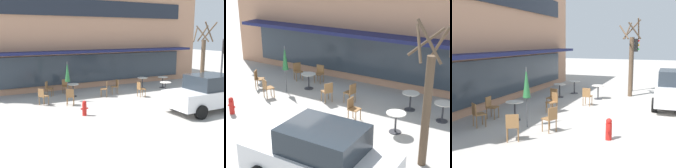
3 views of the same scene
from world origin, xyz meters
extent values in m
plane|color=#ADA8A0|center=(0.00, 0.00, 0.00)|extent=(80.00, 80.00, 0.00)
cube|color=tan|center=(0.00, 10.00, 3.74)|extent=(18.21, 8.00, 7.47)
cube|color=#191E4C|center=(0.00, 5.45, 2.55)|extent=(15.48, 1.10, 0.16)
cube|color=#2D3842|center=(0.00, 5.94, 1.35)|extent=(14.57, 0.10, 1.90)
cylinder|color=#333338|center=(2.64, 3.92, 0.01)|extent=(0.44, 0.44, 0.03)
cylinder|color=#333338|center=(2.64, 3.92, 0.38)|extent=(0.07, 0.07, 0.70)
cylinder|color=silver|center=(2.64, 3.92, 0.74)|extent=(0.70, 0.70, 0.03)
cylinder|color=#333338|center=(4.07, 3.53, 0.01)|extent=(0.44, 0.44, 0.03)
cylinder|color=#333338|center=(4.07, 3.53, 0.38)|extent=(0.07, 0.07, 0.70)
cylinder|color=silver|center=(4.07, 3.53, 0.74)|extent=(0.70, 0.70, 0.03)
cylinder|color=#333338|center=(2.89, 1.76, 0.01)|extent=(0.44, 0.44, 0.03)
cylinder|color=#333338|center=(2.89, 1.76, 0.38)|extent=(0.07, 0.07, 0.70)
cylinder|color=silver|center=(2.89, 1.76, 0.74)|extent=(0.70, 0.70, 0.03)
cylinder|color=#333338|center=(-2.40, 3.81, 0.01)|extent=(0.44, 0.44, 0.03)
cylinder|color=#333338|center=(-2.40, 3.81, 0.38)|extent=(0.07, 0.07, 0.70)
cylinder|color=silver|center=(-2.40, 3.81, 0.74)|extent=(0.70, 0.70, 0.03)
cylinder|color=#4C4C51|center=(-3.04, 2.91, 1.10)|extent=(0.04, 0.04, 2.20)
cone|color=#286B38|center=(-3.04, 2.91, 1.65)|extent=(0.28, 0.28, 1.10)
cylinder|color=olive|center=(-1.02, 2.85, 0.23)|extent=(0.04, 0.04, 0.45)
cylinder|color=olive|center=(-0.85, 3.15, 0.23)|extent=(0.04, 0.04, 0.45)
cylinder|color=olive|center=(-0.72, 2.69, 0.23)|extent=(0.04, 0.04, 0.45)
cylinder|color=olive|center=(-0.56, 2.99, 0.23)|extent=(0.04, 0.04, 0.45)
cube|color=olive|center=(-0.79, 2.92, 0.47)|extent=(0.54, 0.54, 0.04)
cube|color=olive|center=(-0.63, 2.83, 0.69)|extent=(0.23, 0.37, 0.40)
cylinder|color=olive|center=(-3.33, 2.17, 0.23)|extent=(0.04, 0.04, 0.45)
cylinder|color=olive|center=(-3.02, 2.03, 0.23)|extent=(0.04, 0.04, 0.45)
cylinder|color=olive|center=(-3.47, 1.86, 0.23)|extent=(0.04, 0.04, 0.45)
cylinder|color=olive|center=(-3.16, 1.72, 0.23)|extent=(0.04, 0.04, 0.45)
cube|color=olive|center=(-3.24, 1.94, 0.47)|extent=(0.53, 0.53, 0.04)
cube|color=olive|center=(-3.31, 1.78, 0.69)|extent=(0.38, 0.20, 0.40)
cylinder|color=olive|center=(-2.31, 4.64, 0.23)|extent=(0.04, 0.04, 0.45)
cylinder|color=olive|center=(-2.64, 4.61, 0.23)|extent=(0.04, 0.04, 0.45)
cylinder|color=olive|center=(-2.34, 4.98, 0.23)|extent=(0.04, 0.04, 0.45)
cylinder|color=olive|center=(-2.68, 4.95, 0.23)|extent=(0.04, 0.04, 0.45)
cube|color=olive|center=(-2.49, 4.79, 0.47)|extent=(0.44, 0.44, 0.04)
cube|color=olive|center=(-2.51, 4.97, 0.69)|extent=(0.40, 0.08, 0.40)
cylinder|color=olive|center=(-3.39, 4.63, 0.23)|extent=(0.04, 0.04, 0.45)
cylinder|color=olive|center=(-3.57, 4.34, 0.23)|extent=(0.04, 0.04, 0.45)
cylinder|color=olive|center=(-3.67, 4.81, 0.23)|extent=(0.04, 0.04, 0.45)
cylinder|color=olive|center=(-3.85, 4.52, 0.23)|extent=(0.04, 0.04, 0.45)
cube|color=olive|center=(-3.62, 4.57, 0.47)|extent=(0.55, 0.55, 0.04)
cube|color=olive|center=(-3.77, 4.67, 0.69)|extent=(0.25, 0.36, 0.40)
cylinder|color=olive|center=(-0.07, 3.18, 0.23)|extent=(0.04, 0.04, 0.45)
cylinder|color=olive|center=(0.00, 3.51, 0.23)|extent=(0.04, 0.04, 0.45)
cylinder|color=olive|center=(0.27, 3.11, 0.23)|extent=(0.04, 0.04, 0.45)
cylinder|color=olive|center=(0.33, 3.45, 0.23)|extent=(0.04, 0.04, 0.45)
cube|color=olive|center=(0.13, 3.31, 0.47)|extent=(0.47, 0.47, 0.04)
cube|color=olive|center=(0.31, 3.28, 0.69)|extent=(0.12, 0.40, 0.40)
cylinder|color=olive|center=(-4.39, 2.89, 0.23)|extent=(0.04, 0.04, 0.45)
cylinder|color=olive|center=(-4.23, 2.59, 0.23)|extent=(0.04, 0.04, 0.45)
cylinder|color=olive|center=(-4.69, 2.72, 0.23)|extent=(0.04, 0.04, 0.45)
cylinder|color=olive|center=(-4.52, 2.42, 0.23)|extent=(0.04, 0.04, 0.45)
cube|color=olive|center=(-4.46, 2.65, 0.47)|extent=(0.54, 0.54, 0.04)
cube|color=olive|center=(-4.62, 2.57, 0.69)|extent=(0.23, 0.37, 0.40)
cylinder|color=olive|center=(1.35, 2.01, 0.23)|extent=(0.04, 0.04, 0.45)
cylinder|color=olive|center=(1.34, 1.68, 0.23)|extent=(0.04, 0.04, 0.45)
cylinder|color=olive|center=(1.01, 2.03, 0.23)|extent=(0.04, 0.04, 0.45)
cylinder|color=olive|center=(1.00, 1.69, 0.23)|extent=(0.04, 0.04, 0.45)
cube|color=olive|center=(1.18, 1.85, 0.47)|extent=(0.42, 0.42, 0.04)
cube|color=olive|center=(1.00, 1.86, 0.69)|extent=(0.06, 0.40, 0.40)
cube|color=silver|center=(2.31, -2.17, 0.70)|extent=(4.22, 1.84, 0.76)
cube|color=#232B33|center=(2.46, -2.17, 1.42)|extent=(2.12, 1.62, 0.68)
cylinder|color=black|center=(1.00, -1.29, 0.32)|extent=(0.64, 0.23, 0.64)
cylinder|color=brown|center=(4.38, 0.25, 1.68)|extent=(0.24, 0.24, 3.36)
cylinder|color=brown|center=(4.52, 0.50, 3.72)|extent=(0.59, 0.38, 0.95)
cylinder|color=brown|center=(4.07, 0.65, 3.64)|extent=(0.88, 0.70, 0.81)
cylinder|color=brown|center=(4.06, 0.07, 3.71)|extent=(0.46, 0.72, 0.93)
cylinder|color=brown|center=(4.39, -0.10, 3.82)|extent=(0.76, 0.11, 1.15)
cylinder|color=red|center=(-3.31, -0.16, 0.28)|extent=(0.20, 0.20, 0.55)
sphere|color=red|center=(-3.31, -0.16, 0.61)|extent=(0.19, 0.19, 0.19)
cylinder|color=red|center=(-3.44, -0.16, 0.33)|extent=(0.10, 0.07, 0.07)
cylinder|color=red|center=(-3.18, -0.16, 0.33)|extent=(0.10, 0.07, 0.07)
camera|label=1|loc=(-8.04, -11.76, 3.75)|focal=45.00mm
camera|label=2|loc=(6.89, -8.69, 5.71)|focal=55.00mm
camera|label=3|loc=(-11.82, -1.91, 3.07)|focal=45.00mm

